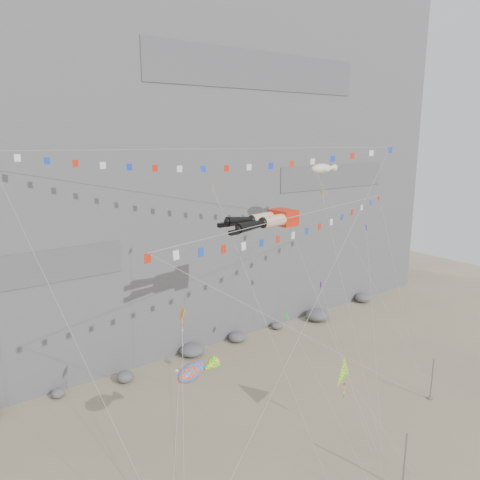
# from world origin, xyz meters

# --- Properties ---
(ground) EXTENTS (120.00, 120.00, 0.00)m
(ground) POSITION_xyz_m (0.00, 0.00, 0.00)
(ground) COLOR gray
(ground) RESTS_ON ground
(cliff) EXTENTS (80.00, 28.00, 50.00)m
(cliff) POSITION_xyz_m (0.00, 32.00, 25.00)
(cliff) COLOR slate
(cliff) RESTS_ON ground
(talus_boulders) EXTENTS (60.00, 3.00, 1.20)m
(talus_boulders) POSITION_xyz_m (0.00, 17.00, 0.60)
(talus_boulders) COLOR slate
(talus_boulders) RESTS_ON ground
(anchor_pole_center) EXTENTS (0.12, 0.12, 4.32)m
(anchor_pole_center) POSITION_xyz_m (1.48, -8.24, 2.16)
(anchor_pole_center) COLOR gray
(anchor_pole_center) RESTS_ON ground
(anchor_pole_right) EXTENTS (0.12, 0.12, 3.89)m
(anchor_pole_right) POSITION_xyz_m (13.05, -3.01, 1.94)
(anchor_pole_right) COLOR gray
(anchor_pole_right) RESTS_ON ground
(legs_kite) EXTENTS (7.29, 13.74, 20.77)m
(legs_kite) POSITION_xyz_m (0.13, 4.84, 16.59)
(legs_kite) COLOR red
(legs_kite) RESTS_ON ground
(flag_banner_upper) EXTENTS (33.22, 21.17, 29.71)m
(flag_banner_upper) POSITION_xyz_m (-1.05, 10.40, 22.05)
(flag_banner_upper) COLOR red
(flag_banner_upper) RESTS_ON ground
(flag_banner_lower) EXTENTS (30.16, 9.66, 20.73)m
(flag_banner_lower) POSITION_xyz_m (2.21, 3.08, 17.03)
(flag_banner_lower) COLOR red
(flag_banner_lower) RESTS_ON ground
(harlequin_kite) EXTENTS (4.21, 6.49, 13.72)m
(harlequin_kite) POSITION_xyz_m (-9.68, 1.18, 12.07)
(harlequin_kite) COLOR red
(harlequin_kite) RESTS_ON ground
(fish_windsock) EXTENTS (7.12, 7.30, 10.93)m
(fish_windsock) POSITION_xyz_m (-8.88, 1.58, 7.65)
(fish_windsock) COLOR #E5440B
(fish_windsock) RESTS_ON ground
(delta_kite) EXTENTS (2.67, 6.62, 8.05)m
(delta_kite) POSITION_xyz_m (2.64, -1.88, 5.44)
(delta_kite) COLOR yellow
(delta_kite) RESTS_ON ground
(blimp_windsock) EXTENTS (4.92, 12.73, 23.39)m
(blimp_windsock) POSITION_xyz_m (10.98, 9.50, 19.90)
(blimp_windsock) COLOR #F9E9CC
(blimp_windsock) RESTS_ON ground
(small_kite_a) EXTENTS (2.28, 12.08, 22.48)m
(small_kite_a) POSITION_xyz_m (-3.68, 6.34, 18.76)
(small_kite_a) COLOR orange
(small_kite_a) RESTS_ON ground
(small_kite_b) EXTENTS (4.54, 10.28, 14.44)m
(small_kite_b) POSITION_xyz_m (6.13, 4.27, 9.99)
(small_kite_b) COLOR purple
(small_kite_b) RESTS_ON ground
(small_kite_c) EXTENTS (1.24, 10.36, 13.44)m
(small_kite_c) POSITION_xyz_m (0.15, 2.07, 9.20)
(small_kite_c) COLOR green
(small_kite_c) RESTS_ON ground
(small_kite_d) EXTENTS (7.55, 14.50, 23.55)m
(small_kite_d) POSITION_xyz_m (9.67, 7.95, 17.54)
(small_kite_d) COLOR gold
(small_kite_d) RESTS_ON ground
(small_kite_e) EXTENTS (8.66, 9.75, 19.10)m
(small_kite_e) POSITION_xyz_m (11.45, 3.91, 14.45)
(small_kite_e) COLOR blue
(small_kite_e) RESTS_ON ground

